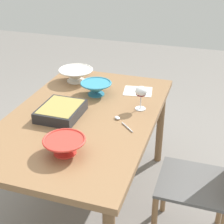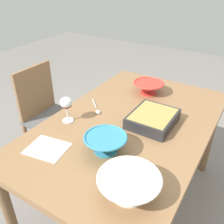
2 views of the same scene
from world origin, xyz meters
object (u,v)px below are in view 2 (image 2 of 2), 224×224
(casserole_dish, at_px, (153,118))
(serving_bowl, at_px, (129,185))
(small_bowl, at_px, (148,87))
(mixing_bowl, at_px, (105,143))
(chair, at_px, (49,114))
(serving_spoon, at_px, (97,109))
(wine_glass, at_px, (66,104))
(dining_table, at_px, (129,132))
(napkin, at_px, (47,148))

(casserole_dish, bearing_deg, serving_bowl, -166.30)
(casserole_dish, height_order, small_bowl, small_bowl)
(casserole_dish, bearing_deg, mixing_bowl, 164.61)
(chair, height_order, serving_spoon, chair)
(casserole_dish, bearing_deg, wine_glass, 118.37)
(dining_table, xyz_separation_m, serving_bowl, (-0.49, -0.26, 0.13))
(small_bowl, bearing_deg, mixing_bowl, -172.57)
(small_bowl, distance_m, napkin, 0.89)
(chair, xyz_separation_m, small_bowl, (0.32, -0.74, 0.30))
(small_bowl, bearing_deg, dining_table, -170.40)
(casserole_dish, bearing_deg, napkin, 143.90)
(chair, bearing_deg, serving_spoon, -98.54)
(chair, height_order, casserole_dish, chair)
(chair, height_order, napkin, chair)
(napkin, bearing_deg, casserole_dish, -36.10)
(chair, bearing_deg, napkin, -133.92)
(chair, bearing_deg, dining_table, -96.77)
(mixing_bowl, height_order, serving_bowl, serving_bowl)
(dining_table, height_order, wine_glass, wine_glass)
(serving_bowl, bearing_deg, napkin, 85.59)
(dining_table, bearing_deg, serving_bowl, -152.23)
(small_bowl, relative_size, napkin, 1.11)
(small_bowl, height_order, serving_spoon, small_bowl)
(mixing_bowl, bearing_deg, chair, 64.33)
(chair, bearing_deg, wine_glass, -120.27)
(wine_glass, xyz_separation_m, serving_spoon, (0.20, -0.08, -0.11))
(chair, relative_size, serving_bowl, 3.27)
(wine_glass, height_order, serving_bowl, wine_glass)
(chair, relative_size, small_bowl, 3.86)
(serving_spoon, bearing_deg, napkin, -179.47)
(wine_glass, bearing_deg, chair, 59.73)
(wine_glass, bearing_deg, small_bowl, -23.06)
(chair, distance_m, wine_glass, 0.67)
(chair, bearing_deg, mixing_bowl, -115.67)
(dining_table, relative_size, casserole_dish, 4.98)
(wine_glass, relative_size, mixing_bowl, 0.73)
(casserole_dish, bearing_deg, serving_spoon, 97.03)
(serving_bowl, xyz_separation_m, napkin, (0.04, 0.50, -0.05))
(serving_bowl, bearing_deg, mixing_bowl, 51.98)
(napkin, bearing_deg, chair, 46.08)
(small_bowl, bearing_deg, chair, 113.52)
(casserole_dish, xyz_separation_m, small_bowl, (0.36, 0.19, 0.01))
(serving_spoon, bearing_deg, mixing_bowl, -139.20)
(casserole_dish, bearing_deg, dining_table, 115.20)
(wine_glass, height_order, mixing_bowl, wine_glass)
(chair, xyz_separation_m, napkin, (-0.54, -0.57, 0.25))
(mixing_bowl, bearing_deg, napkin, 118.02)
(dining_table, xyz_separation_m, napkin, (-0.45, 0.25, 0.08))
(serving_bowl, height_order, napkin, serving_bowl)
(dining_table, relative_size, napkin, 7.20)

